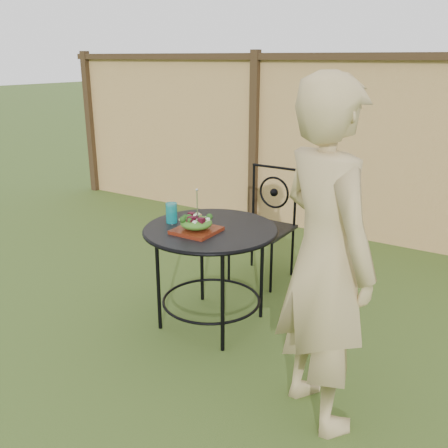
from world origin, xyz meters
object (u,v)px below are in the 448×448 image
at_px(patio_table, 211,247).
at_px(patio_chair, 265,221).
at_px(diner, 325,259).
at_px(salad_plate, 196,230).

relative_size(patio_table, patio_chair, 0.97).
distance_m(diner, salad_plate, 1.10).
bearing_deg(diner, patio_table, 8.25).
bearing_deg(salad_plate, patio_table, 76.59).
relative_size(patio_chair, diner, 0.54).
height_order(patio_table, patio_chair, patio_chair).
distance_m(patio_chair, salad_plate, 1.07).
bearing_deg(patio_chair, diner, -52.83).
relative_size(patio_table, diner, 0.52).
relative_size(patio_table, salad_plate, 3.42).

